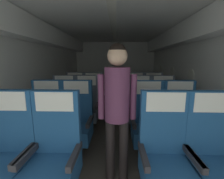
{
  "coord_description": "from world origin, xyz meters",
  "views": [
    {
      "loc": [
        0.07,
        0.06,
        1.42
      ],
      "look_at": [
        -0.02,
        2.94,
        0.87
      ],
      "focal_mm": 24.22,
      "sensor_mm": 36.0,
      "label": 1
    }
  ],
  "objects_px": {
    "seat_c_left_aisle": "(87,107)",
    "seat_b_left_aisle": "(76,122)",
    "seat_a_right_aisle": "(213,158)",
    "seat_b_right_window": "(148,124)",
    "seat_c_right_aisle": "(163,107)",
    "flight_attendant": "(117,100)",
    "seat_a_right_window": "(165,157)",
    "seat_c_left_window": "(64,106)",
    "seat_b_left_window": "(46,122)",
    "seat_a_left_aisle": "(54,156)",
    "seat_d_right_aisle": "(153,98)",
    "seat_d_left_aisle": "(93,97)",
    "seat_d_left_window": "(75,97)",
    "seat_d_right_window": "(135,98)",
    "seat_b_right_aisle": "(180,123)",
    "seat_c_right_window": "(140,107)",
    "seat_a_left_window": "(8,154)"
  },
  "relations": [
    {
      "from": "seat_a_left_window",
      "to": "seat_c_left_aisle",
      "type": "distance_m",
      "value": 1.75
    },
    {
      "from": "seat_a_right_window",
      "to": "seat_c_left_window",
      "type": "relative_size",
      "value": 1.0
    },
    {
      "from": "seat_a_right_window",
      "to": "seat_c_left_window",
      "type": "bearing_deg",
      "value": 134.1
    },
    {
      "from": "seat_c_right_aisle",
      "to": "seat_d_left_window",
      "type": "bearing_deg",
      "value": 158.59
    },
    {
      "from": "seat_b_right_aisle",
      "to": "seat_c_right_aisle",
      "type": "distance_m",
      "value": 0.84
    },
    {
      "from": "seat_a_left_aisle",
      "to": "seat_d_right_window",
      "type": "xyz_separation_m",
      "value": [
        1.12,
        2.54,
        0.0
      ]
    },
    {
      "from": "seat_b_right_aisle",
      "to": "seat_c_right_aisle",
      "type": "xyz_separation_m",
      "value": [
        -0.01,
        0.84,
        0.0
      ]
    },
    {
      "from": "seat_c_left_window",
      "to": "seat_c_right_aisle",
      "type": "distance_m",
      "value": 2.09
    },
    {
      "from": "seat_a_left_aisle",
      "to": "seat_c_right_aisle",
      "type": "height_order",
      "value": "same"
    },
    {
      "from": "seat_d_right_aisle",
      "to": "seat_d_left_aisle",
      "type": "bearing_deg",
      "value": -179.88
    },
    {
      "from": "seat_b_left_aisle",
      "to": "seat_c_right_aisle",
      "type": "relative_size",
      "value": 1.0
    },
    {
      "from": "seat_b_left_window",
      "to": "seat_b_left_aisle",
      "type": "distance_m",
      "value": 0.47
    },
    {
      "from": "seat_b_right_aisle",
      "to": "seat_c_right_window",
      "type": "height_order",
      "value": "same"
    },
    {
      "from": "seat_a_left_aisle",
      "to": "seat_c_left_window",
      "type": "xyz_separation_m",
      "value": [
        -0.49,
        1.69,
        0.0
      ]
    },
    {
      "from": "seat_a_left_aisle",
      "to": "seat_d_right_aisle",
      "type": "relative_size",
      "value": 1.0
    },
    {
      "from": "seat_c_left_window",
      "to": "seat_d_left_window",
      "type": "height_order",
      "value": "same"
    },
    {
      "from": "seat_a_left_aisle",
      "to": "seat_c_right_window",
      "type": "bearing_deg",
      "value": 56.52
    },
    {
      "from": "seat_c_right_aisle",
      "to": "seat_c_left_aisle",
      "type": "bearing_deg",
      "value": -179.68
    },
    {
      "from": "seat_d_left_aisle",
      "to": "seat_c_left_window",
      "type": "bearing_deg",
      "value": -120.36
    },
    {
      "from": "seat_a_left_aisle",
      "to": "seat_b_left_window",
      "type": "bearing_deg",
      "value": 119.32
    },
    {
      "from": "seat_c_right_aisle",
      "to": "flight_attendant",
      "type": "distance_m",
      "value": 1.81
    },
    {
      "from": "seat_d_left_window",
      "to": "seat_b_right_window",
      "type": "bearing_deg",
      "value": -46.36
    },
    {
      "from": "seat_a_left_window",
      "to": "seat_b_left_aisle",
      "type": "height_order",
      "value": "same"
    },
    {
      "from": "seat_d_right_window",
      "to": "flight_attendant",
      "type": "bearing_deg",
      "value": -102.0
    },
    {
      "from": "seat_d_left_aisle",
      "to": "seat_b_left_window",
      "type": "bearing_deg",
      "value": -105.88
    },
    {
      "from": "seat_a_left_window",
      "to": "seat_a_right_aisle",
      "type": "xyz_separation_m",
      "value": [
        2.09,
        0.01,
        0.0
      ]
    },
    {
      "from": "seat_a_left_window",
      "to": "seat_d_right_window",
      "type": "relative_size",
      "value": 1.0
    },
    {
      "from": "seat_c_right_aisle",
      "to": "seat_b_left_aisle",
      "type": "bearing_deg",
      "value": -152.16
    },
    {
      "from": "seat_a_right_aisle",
      "to": "seat_b_right_window",
      "type": "height_order",
      "value": "same"
    },
    {
      "from": "seat_b_right_aisle",
      "to": "seat_c_left_aisle",
      "type": "relative_size",
      "value": 1.0
    },
    {
      "from": "seat_c_left_window",
      "to": "seat_d_left_aisle",
      "type": "distance_m",
      "value": 0.96
    },
    {
      "from": "seat_a_left_aisle",
      "to": "seat_a_right_aisle",
      "type": "relative_size",
      "value": 1.0
    },
    {
      "from": "seat_d_left_aisle",
      "to": "flight_attendant",
      "type": "distance_m",
      "value": 2.4
    },
    {
      "from": "seat_b_right_aisle",
      "to": "seat_d_left_window",
      "type": "distance_m",
      "value": 2.66
    },
    {
      "from": "seat_c_left_aisle",
      "to": "seat_b_left_aisle",
      "type": "bearing_deg",
      "value": -90.14
    },
    {
      "from": "seat_d_left_aisle",
      "to": "flight_attendant",
      "type": "bearing_deg",
      "value": -74.12
    },
    {
      "from": "seat_d_left_window",
      "to": "seat_d_right_window",
      "type": "bearing_deg",
      "value": 0.85
    },
    {
      "from": "seat_d_left_aisle",
      "to": "seat_d_right_window",
      "type": "distance_m",
      "value": 1.12
    },
    {
      "from": "seat_b_right_aisle",
      "to": "flight_attendant",
      "type": "xyz_separation_m",
      "value": [
        -0.97,
        -0.6,
        0.52
      ]
    },
    {
      "from": "seat_a_left_aisle",
      "to": "seat_c_left_window",
      "type": "bearing_deg",
      "value": 106.12
    },
    {
      "from": "seat_b_left_window",
      "to": "seat_d_left_window",
      "type": "relative_size",
      "value": 1.0
    },
    {
      "from": "seat_d_left_aisle",
      "to": "seat_d_right_window",
      "type": "height_order",
      "value": "same"
    },
    {
      "from": "seat_b_left_aisle",
      "to": "flight_attendant",
      "type": "bearing_deg",
      "value": -42.49
    },
    {
      "from": "seat_a_right_window",
      "to": "seat_c_right_aisle",
      "type": "xyz_separation_m",
      "value": [
        0.48,
        1.68,
        0.0
      ]
    },
    {
      "from": "seat_c_right_aisle",
      "to": "seat_d_right_window",
      "type": "xyz_separation_m",
      "value": [
        -0.48,
        0.84,
        0.0
      ]
    },
    {
      "from": "seat_b_left_window",
      "to": "seat_a_left_window",
      "type": "bearing_deg",
      "value": -91.11
    },
    {
      "from": "seat_b_right_window",
      "to": "seat_a_right_window",
      "type": "bearing_deg",
      "value": -89.16
    },
    {
      "from": "seat_a_right_window",
      "to": "seat_b_right_window",
      "type": "distance_m",
      "value": 0.82
    },
    {
      "from": "seat_a_right_window",
      "to": "seat_b_left_window",
      "type": "distance_m",
      "value": 1.8
    },
    {
      "from": "flight_attendant",
      "to": "seat_d_right_aisle",
      "type": "bearing_deg",
      "value": 56.08
    }
  ]
}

